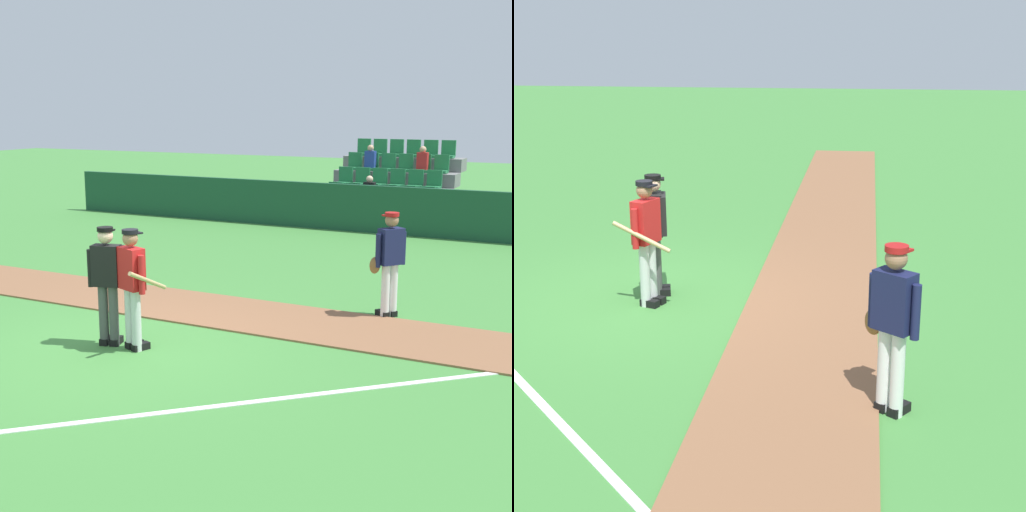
% 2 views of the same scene
% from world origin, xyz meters
% --- Properties ---
extents(ground_plane, '(80.00, 80.00, 0.00)m').
position_xyz_m(ground_plane, '(0.00, 0.00, 0.00)').
color(ground_plane, '#42843A').
extents(infield_dirt_path, '(28.00, 1.82, 0.03)m').
position_xyz_m(infield_dirt_path, '(0.00, 2.28, 0.01)').
color(infield_dirt_path, brown).
rests_on(infield_dirt_path, ground).
extents(foul_line_chalk, '(8.77, 8.34, 0.01)m').
position_xyz_m(foul_line_chalk, '(3.00, -0.50, 0.01)').
color(foul_line_chalk, white).
rests_on(foul_line_chalk, ground).
extents(batter_red_jersey, '(0.60, 0.80, 1.76)m').
position_xyz_m(batter_red_jersey, '(0.20, 0.02, 0.97)').
color(batter_red_jersey, silver).
rests_on(batter_red_jersey, ground).
extents(umpire_home_plate, '(0.57, 0.38, 1.76)m').
position_xyz_m(umpire_home_plate, '(-0.25, 0.04, 1.00)').
color(umpire_home_plate, '#4C4C4C').
rests_on(umpire_home_plate, ground).
extents(runner_navy_jersey, '(0.52, 0.55, 1.76)m').
position_xyz_m(runner_navy_jersey, '(2.97, 3.29, 0.96)').
color(runner_navy_jersey, white).
rests_on(runner_navy_jersey, ground).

